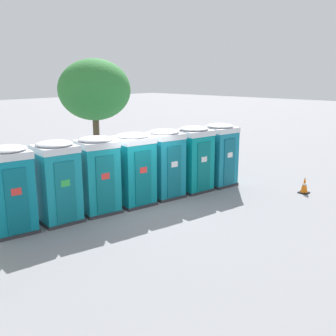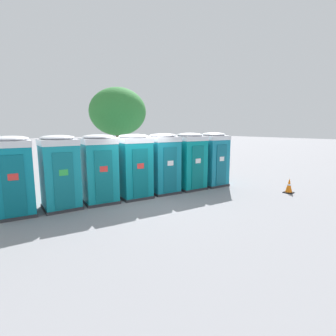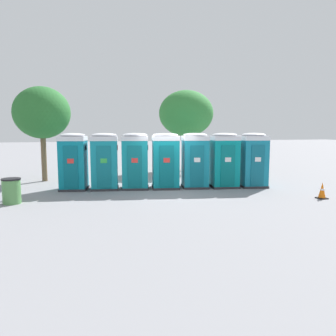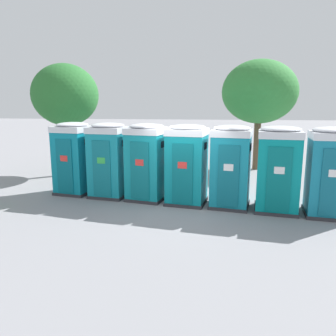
{
  "view_description": "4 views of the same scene",
  "coord_description": "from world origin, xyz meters",
  "px_view_note": "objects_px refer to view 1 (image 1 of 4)",
  "views": [
    {
      "loc": [
        -8.79,
        -9.58,
        4.48
      ],
      "look_at": [
        1.56,
        0.09,
        1.08
      ],
      "focal_mm": 42.0,
      "sensor_mm": 36.0,
      "label": 1
    },
    {
      "loc": [
        -5.72,
        -8.25,
        2.83
      ],
      "look_at": [
        1.65,
        0.08,
        1.05
      ],
      "focal_mm": 28.0,
      "sensor_mm": 36.0,
      "label": 2
    },
    {
      "loc": [
        -3.71,
        -14.11,
        2.7
      ],
      "look_at": [
        0.17,
        0.32,
        0.93
      ],
      "focal_mm": 35.0,
      "sensor_mm": 36.0,
      "label": 3
    },
    {
      "loc": [
        0.77,
        -9.9,
        3.14
      ],
      "look_at": [
        -0.57,
        0.44,
        1.11
      ],
      "focal_mm": 35.0,
      "sensor_mm": 36.0,
      "label": 4
    }
  ],
  "objects_px": {
    "traffic_cone": "(304,185)",
    "portapotty_4": "(165,163)",
    "portapotty_0": "(10,189)",
    "portapotty_3": "(134,169)",
    "portapotty_5": "(193,159)",
    "street_tree_0": "(94,90)",
    "portapotty_6": "(219,154)",
    "portapotty_2": "(97,175)",
    "portapotty_1": "(57,181)"
  },
  "relations": [
    {
      "from": "traffic_cone",
      "to": "portapotty_4",
      "type": "bearing_deg",
      "value": 137.69
    },
    {
      "from": "portapotty_0",
      "to": "portapotty_3",
      "type": "relative_size",
      "value": 1.0
    },
    {
      "from": "portapotty_5",
      "to": "street_tree_0",
      "type": "bearing_deg",
      "value": 87.77
    },
    {
      "from": "portapotty_0",
      "to": "portapotty_6",
      "type": "relative_size",
      "value": 1.0
    },
    {
      "from": "portapotty_0",
      "to": "portapotty_6",
      "type": "xyz_separation_m",
      "value": [
        8.14,
        -1.41,
        -0.0
      ]
    },
    {
      "from": "portapotty_3",
      "to": "portapotty_6",
      "type": "relative_size",
      "value": 1.0
    },
    {
      "from": "traffic_cone",
      "to": "portapotty_5",
      "type": "bearing_deg",
      "value": 128.01
    },
    {
      "from": "portapotty_0",
      "to": "traffic_cone",
      "type": "relative_size",
      "value": 3.97
    },
    {
      "from": "portapotty_3",
      "to": "traffic_cone",
      "type": "relative_size",
      "value": 3.97
    },
    {
      "from": "portapotty_2",
      "to": "street_tree_0",
      "type": "bearing_deg",
      "value": 53.31
    },
    {
      "from": "portapotty_4",
      "to": "portapotty_5",
      "type": "relative_size",
      "value": 1.0
    },
    {
      "from": "portapotty_2",
      "to": "portapotty_5",
      "type": "bearing_deg",
      "value": -9.94
    },
    {
      "from": "portapotty_1",
      "to": "portapotty_6",
      "type": "height_order",
      "value": "same"
    },
    {
      "from": "portapotty_3",
      "to": "street_tree_0",
      "type": "height_order",
      "value": "street_tree_0"
    },
    {
      "from": "portapotty_0",
      "to": "traffic_cone",
      "type": "distance_m",
      "value": 10.5
    },
    {
      "from": "portapotty_3",
      "to": "portapotty_4",
      "type": "bearing_deg",
      "value": -7.5
    },
    {
      "from": "portapotty_1",
      "to": "portapotty_4",
      "type": "distance_m",
      "value": 4.13
    },
    {
      "from": "portapotty_1",
      "to": "traffic_cone",
      "type": "height_order",
      "value": "portapotty_1"
    },
    {
      "from": "portapotty_1",
      "to": "portapotty_6",
      "type": "distance_m",
      "value": 6.88
    },
    {
      "from": "traffic_cone",
      "to": "portapotty_0",
      "type": "bearing_deg",
      "value": 154.26
    },
    {
      "from": "portapotty_0",
      "to": "portapotty_1",
      "type": "distance_m",
      "value": 1.38
    },
    {
      "from": "portapotty_2",
      "to": "traffic_cone",
      "type": "xyz_separation_m",
      "value": [
        6.7,
        -4.08,
        -0.97
      ]
    },
    {
      "from": "portapotty_1",
      "to": "portapotty_6",
      "type": "bearing_deg",
      "value": -9.76
    },
    {
      "from": "portapotty_4",
      "to": "traffic_cone",
      "type": "bearing_deg",
      "value": -42.31
    },
    {
      "from": "portapotty_4",
      "to": "street_tree_0",
      "type": "relative_size",
      "value": 0.49
    },
    {
      "from": "portapotty_1",
      "to": "portapotty_5",
      "type": "bearing_deg",
      "value": -9.7
    },
    {
      "from": "portapotty_2",
      "to": "portapotty_3",
      "type": "height_order",
      "value": "same"
    },
    {
      "from": "portapotty_3",
      "to": "traffic_cone",
      "type": "height_order",
      "value": "portapotty_3"
    },
    {
      "from": "portapotty_0",
      "to": "portapotty_3",
      "type": "bearing_deg",
      "value": -10.2
    },
    {
      "from": "portapotty_2",
      "to": "portapotty_6",
      "type": "distance_m",
      "value": 5.51
    },
    {
      "from": "portapotty_3",
      "to": "portapotty_1",
      "type": "bearing_deg",
      "value": 169.77
    },
    {
      "from": "portapotty_2",
      "to": "traffic_cone",
      "type": "height_order",
      "value": "portapotty_2"
    },
    {
      "from": "portapotty_3",
      "to": "traffic_cone",
      "type": "xyz_separation_m",
      "value": [
        5.35,
        -3.81,
        -0.97
      ]
    },
    {
      "from": "portapotty_6",
      "to": "street_tree_0",
      "type": "relative_size",
      "value": 0.49
    },
    {
      "from": "portapotty_3",
      "to": "street_tree_0",
      "type": "bearing_deg",
      "value": 63.93
    },
    {
      "from": "portapotty_3",
      "to": "street_tree_0",
      "type": "xyz_separation_m",
      "value": [
        2.97,
        6.07,
        2.43
      ]
    },
    {
      "from": "portapotty_4",
      "to": "portapotty_6",
      "type": "bearing_deg",
      "value": -10.41
    },
    {
      "from": "portapotty_2",
      "to": "portapotty_5",
      "type": "height_order",
      "value": "same"
    },
    {
      "from": "portapotty_0",
      "to": "portapotty_1",
      "type": "bearing_deg",
      "value": -10.15
    },
    {
      "from": "portapotty_2",
      "to": "portapotty_6",
      "type": "height_order",
      "value": "same"
    },
    {
      "from": "portapotty_5",
      "to": "portapotty_0",
      "type": "bearing_deg",
      "value": 170.21
    },
    {
      "from": "portapotty_1",
      "to": "street_tree_0",
      "type": "height_order",
      "value": "street_tree_0"
    },
    {
      "from": "portapotty_2",
      "to": "portapotty_5",
      "type": "relative_size",
      "value": 1.0
    },
    {
      "from": "portapotty_6",
      "to": "portapotty_5",
      "type": "bearing_deg",
      "value": 170.0
    },
    {
      "from": "portapotty_3",
      "to": "portapotty_4",
      "type": "xyz_separation_m",
      "value": [
        1.37,
        -0.18,
        0.0
      ]
    },
    {
      "from": "street_tree_0",
      "to": "portapotty_6",
      "type": "bearing_deg",
      "value": -80.72
    },
    {
      "from": "portapotty_1",
      "to": "portapotty_6",
      "type": "relative_size",
      "value": 1.0
    },
    {
      "from": "portapotty_6",
      "to": "portapotty_4",
      "type": "bearing_deg",
      "value": 169.59
    },
    {
      "from": "portapotty_3",
      "to": "street_tree_0",
      "type": "relative_size",
      "value": 0.49
    },
    {
      "from": "portapotty_5",
      "to": "traffic_cone",
      "type": "distance_m",
      "value": 4.39
    }
  ]
}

